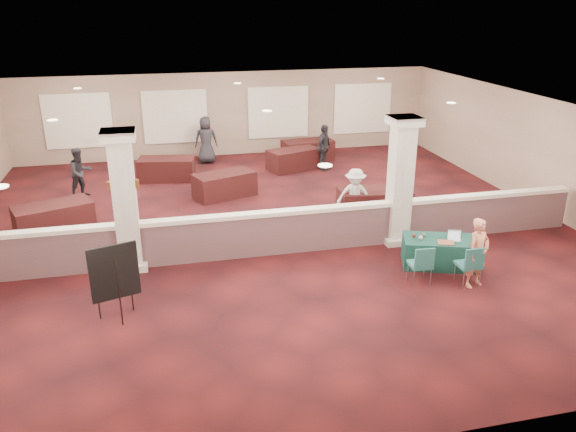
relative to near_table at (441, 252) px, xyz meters
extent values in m
plane|color=#451113|center=(-3.44, 3.00, -0.33)|extent=(16.00, 16.00, 0.00)
cube|color=#816E59|center=(-3.44, 11.00, 1.27)|extent=(16.00, 0.04, 3.20)
cube|color=#816E59|center=(-3.44, -5.00, 1.27)|extent=(16.00, 0.04, 3.20)
cube|color=#816E59|center=(4.56, 3.00, 1.27)|extent=(0.04, 16.00, 3.20)
cube|color=white|center=(-3.44, 3.00, 2.87)|extent=(16.00, 16.00, 0.02)
cube|color=brown|center=(-3.44, 1.50, 0.17)|extent=(15.60, 0.20, 1.00)
cube|color=white|center=(-3.44, 1.50, 0.72)|extent=(15.60, 0.28, 0.10)
cube|color=beige|center=(-6.94, 1.50, 1.27)|extent=(0.50, 0.50, 3.20)
cube|color=beige|center=(-6.94, 1.50, -0.25)|extent=(0.70, 0.70, 0.16)
cube|color=beige|center=(-6.94, 1.50, 2.77)|extent=(0.72, 0.72, 0.20)
cube|color=beige|center=(-0.44, 1.50, 1.27)|extent=(0.50, 0.50, 3.20)
cube|color=beige|center=(-0.44, 1.50, -0.25)|extent=(0.70, 0.70, 0.16)
cube|color=beige|center=(-0.44, 1.50, 2.77)|extent=(0.72, 0.72, 0.20)
cylinder|color=brown|center=(-7.22, 1.50, 1.67)|extent=(0.12, 0.12, 0.18)
cylinder|color=white|center=(-7.22, 1.50, 1.67)|extent=(0.09, 0.09, 0.10)
cylinder|color=brown|center=(-6.66, 1.50, 1.67)|extent=(0.12, 0.12, 0.18)
cylinder|color=white|center=(-6.66, 1.50, 1.67)|extent=(0.09, 0.09, 0.10)
cube|color=#0E332A|center=(0.00, 0.00, 0.00)|extent=(1.90, 1.37, 0.66)
cube|color=#205C5F|center=(0.13, -0.97, 0.12)|extent=(0.46, 0.46, 0.06)
cube|color=#205C5F|center=(0.13, -1.18, 0.37)|extent=(0.44, 0.05, 0.44)
cylinder|color=gray|center=(-0.06, -1.16, -0.12)|extent=(0.02, 0.02, 0.42)
cylinder|color=gray|center=(0.32, -1.16, -0.12)|extent=(0.02, 0.02, 0.42)
cylinder|color=gray|center=(-0.06, -0.78, -0.12)|extent=(0.02, 0.02, 0.42)
cylinder|color=gray|center=(0.32, -0.78, -0.12)|extent=(0.02, 0.02, 0.42)
cube|color=#205C5F|center=(-0.86, -0.70, 0.11)|extent=(0.48, 0.48, 0.06)
cube|color=#205C5F|center=(-0.88, -0.91, 0.36)|extent=(0.44, 0.08, 0.43)
cylinder|color=gray|center=(-1.06, -0.87, -0.12)|extent=(0.03, 0.03, 0.41)
cylinder|color=gray|center=(-0.69, -0.90, -0.12)|extent=(0.03, 0.03, 0.41)
cylinder|color=gray|center=(-1.03, -0.50, -0.12)|extent=(0.03, 0.03, 0.41)
cylinder|color=gray|center=(-0.66, -0.53, -0.12)|extent=(0.03, 0.03, 0.41)
cube|color=black|center=(-7.13, -0.75, 0.68)|extent=(0.89, 0.30, 1.10)
cylinder|color=black|center=(-7.49, -0.65, 0.40)|extent=(0.03, 0.03, 1.46)
cylinder|color=black|center=(-6.88, -0.47, 0.40)|extent=(0.03, 0.03, 1.46)
cylinder|color=black|center=(-7.06, -0.97, 0.40)|extent=(0.03, 0.03, 1.46)
imported|color=#DD7860|center=(0.25, -1.07, 0.44)|extent=(0.64, 0.52, 1.53)
cube|color=black|center=(-8.97, 4.13, 0.06)|extent=(2.14, 1.59, 0.78)
cube|color=black|center=(-4.24, 6.00, 0.05)|extent=(2.05, 1.51, 0.75)
cube|color=black|center=(-0.35, 3.30, 0.07)|extent=(2.05, 1.16, 0.80)
cube|color=black|center=(-5.94, 8.16, 0.05)|extent=(1.98, 1.22, 0.75)
cube|color=black|center=(-1.44, 8.41, 0.04)|extent=(2.02, 1.44, 0.74)
cube|color=black|center=(-0.62, 9.50, 0.05)|extent=(1.97, 1.14, 0.76)
imported|color=black|center=(-8.56, 7.00, 0.44)|extent=(0.84, 0.75, 1.54)
imported|color=silver|center=(-1.04, 3.00, 0.44)|extent=(1.07, 0.70, 1.53)
imported|color=black|center=(-0.41, 8.11, 0.49)|extent=(0.98, 1.03, 1.64)
imported|color=black|center=(-4.41, 10.00, 0.55)|extent=(0.90, 0.53, 1.75)
cube|color=silver|center=(0.24, -0.13, 0.34)|extent=(0.35, 0.29, 0.02)
cube|color=silver|center=(0.27, -0.03, 0.44)|extent=(0.28, 0.11, 0.20)
cube|color=silver|center=(0.27, -0.04, 0.43)|extent=(0.26, 0.09, 0.17)
cube|color=#C75E1F|center=(-0.03, -0.23, 0.34)|extent=(0.43, 0.37, 0.03)
sphere|color=beige|center=(-0.50, 0.08, 0.38)|extent=(0.10, 0.10, 0.10)
sphere|color=maroon|center=(-0.58, 0.25, 0.37)|extent=(0.09, 0.09, 0.09)
sphere|color=#4E4E53|center=(-0.35, 0.24, 0.38)|extent=(0.09, 0.09, 0.09)
cube|color=red|center=(0.47, -0.43, 0.33)|extent=(0.11, 0.06, 0.01)
camera|label=1|loc=(-6.09, -10.62, 5.44)|focal=35.00mm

